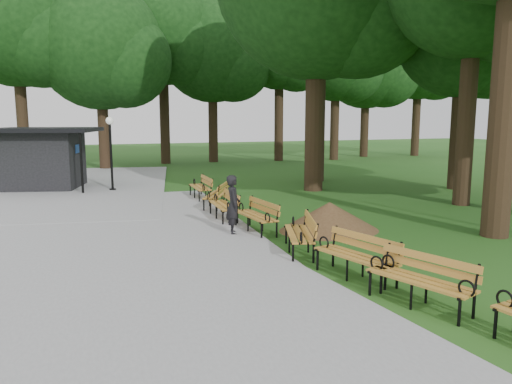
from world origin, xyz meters
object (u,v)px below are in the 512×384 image
object	(u,v)px
person	(233,205)
bench_2	(355,257)
bench_3	(299,234)
lawn_tree_5	(463,30)
bench_5	(223,205)
kiosk	(40,158)
lamp_post	(110,138)
dirt_mound	(329,216)
bench_7	(200,187)
bench_1	(419,281)
bench_4	(255,216)
bench_6	(216,195)

from	to	relation	value
person	bench_2	xyz separation A→B (m)	(1.15, -4.25, -0.36)
bench_3	lawn_tree_5	xyz separation A→B (m)	(10.65, 6.95, 6.24)
bench_5	lawn_tree_5	size ratio (longest dim) A/B	0.20
bench_5	kiosk	bearing A→B (deg)	-145.83
lamp_post	dirt_mound	size ratio (longest dim) A/B	1.32
bench_2	lawn_tree_5	bearing A→B (deg)	114.89
lawn_tree_5	bench_5	bearing A→B (deg)	-165.91
lamp_post	bench_7	size ratio (longest dim) A/B	1.64
bench_1	dirt_mound	bearing A→B (deg)	147.68
bench_4	bench_7	xyz separation A→B (m)	(-0.16, 5.84, 0.00)
person	bench_5	world-z (taller)	person
bench_7	lawn_tree_5	xyz separation A→B (m)	(11.06, -1.17, 6.24)
dirt_mound	bench_4	bearing A→B (deg)	165.12
bench_3	bench_6	bearing A→B (deg)	-158.69
lamp_post	bench_5	xyz separation A→B (m)	(2.82, -7.22, -1.81)
bench_6	lawn_tree_5	distance (m)	12.66
person	bench_4	bearing A→B (deg)	-73.43
bench_3	bench_2	bearing A→B (deg)	25.09
dirt_mound	bench_4	size ratio (longest dim) A/B	1.24
bench_4	bench_5	size ratio (longest dim) A/B	1.00
dirt_mound	lawn_tree_5	size ratio (longest dim) A/B	0.25
person	bench_2	world-z (taller)	person
person	dirt_mound	bearing A→B (deg)	-89.41
bench_4	bench_7	size ratio (longest dim) A/B	1.00
bench_1	bench_6	size ratio (longest dim) A/B	1.00
dirt_mound	bench_3	distance (m)	2.46
bench_7	bench_5	bearing A→B (deg)	-2.47
bench_6	lawn_tree_5	xyz separation A→B (m)	(10.98, 0.82, 6.24)
kiosk	bench_1	size ratio (longest dim) A/B	2.23
lamp_post	bench_6	distance (m)	6.33
bench_2	lawn_tree_5	size ratio (longest dim) A/B	0.20
bench_6	bench_7	world-z (taller)	same
person	bench_6	bearing A→B (deg)	2.19
bench_2	bench_3	distance (m)	2.06
bench_7	kiosk	bearing A→B (deg)	-129.65
bench_3	bench_6	xyz separation A→B (m)	(-0.33, 6.13, 0.00)
person	kiosk	distance (m)	12.24
kiosk	bench_4	size ratio (longest dim) A/B	2.23
person	bench_5	xyz separation A→B (m)	(0.27, 1.91, -0.36)
person	bench_6	world-z (taller)	person
bench_2	bench_5	size ratio (longest dim) A/B	1.00
person	lamp_post	size ratio (longest dim) A/B	0.51
bench_1	bench_4	world-z (taller)	same
person	kiosk	xyz separation A→B (m)	(-5.44, 10.95, 0.53)
bench_1	bench_3	world-z (taller)	same
dirt_mound	bench_1	bearing A→B (deg)	-102.83
kiosk	bench_5	distance (m)	10.73
person	kiosk	bearing A→B (deg)	36.87
kiosk	bench_1	xyz separation A→B (m)	(6.84, -16.77, -0.88)
lawn_tree_5	kiosk	bearing A→B (deg)	159.91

